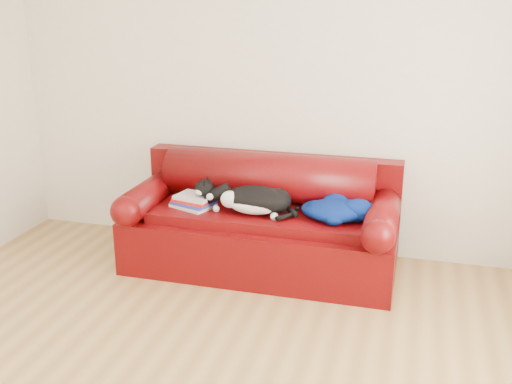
% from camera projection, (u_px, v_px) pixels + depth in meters
% --- Properties ---
extents(ground, '(4.50, 4.50, 0.00)m').
position_uv_depth(ground, '(186.00, 373.00, 3.45)').
color(ground, olive).
rests_on(ground, ground).
extents(room_shell, '(4.52, 4.02, 2.61)m').
position_uv_depth(room_shell, '(198.00, 84.00, 2.92)').
color(room_shell, beige).
rests_on(room_shell, ground).
extents(sofa_base, '(2.10, 0.90, 0.50)m').
position_uv_depth(sofa_base, '(261.00, 240.00, 4.74)').
color(sofa_base, '#380302').
rests_on(sofa_base, ground).
extents(sofa_back, '(2.10, 1.01, 0.88)m').
position_uv_depth(sofa_back, '(269.00, 194.00, 4.86)').
color(sofa_back, '#380302').
rests_on(sofa_back, ground).
extents(book_stack, '(0.37, 0.33, 0.10)m').
position_uv_depth(book_stack, '(194.00, 201.00, 4.68)').
color(book_stack, beige).
rests_on(book_stack, sofa_base).
extents(cat, '(0.75, 0.34, 0.27)m').
position_uv_depth(cat, '(256.00, 201.00, 4.52)').
color(cat, black).
rests_on(cat, sofa_base).
extents(blanket, '(0.64, 0.53, 0.16)m').
position_uv_depth(blanket, '(337.00, 209.00, 4.44)').
color(blanket, '#020E43').
rests_on(blanket, sofa_base).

